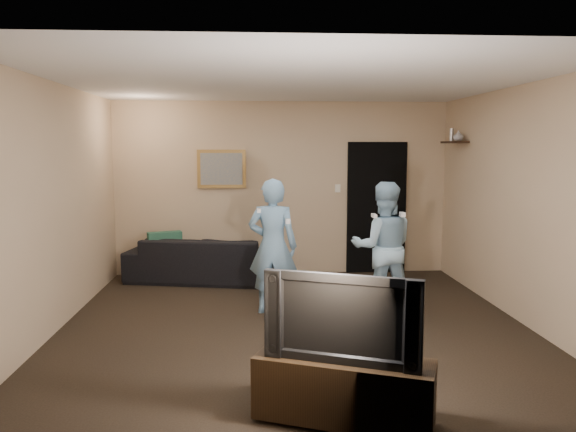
{
  "coord_description": "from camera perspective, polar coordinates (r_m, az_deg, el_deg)",
  "views": [
    {
      "loc": [
        -0.44,
        -5.96,
        1.92
      ],
      "look_at": [
        -0.04,
        0.3,
        1.15
      ],
      "focal_mm": 35.0,
      "sensor_mm": 36.0,
      "label": 1
    }
  ],
  "objects": [
    {
      "name": "sofa",
      "position": [
        8.2,
        -8.42,
        -4.32
      ],
      "size": [
        2.32,
        1.27,
        0.64
      ],
      "primitive_type": "imported",
      "rotation": [
        0.0,
        0.0,
        2.94
      ],
      "color": "black",
      "rests_on": "ground"
    },
    {
      "name": "television",
      "position": [
        3.91,
        5.77,
        -10.0
      ],
      "size": [
        1.05,
        0.53,
        0.62
      ],
      "primitive_type": "imported",
      "rotation": [
        0.0,
        0.0,
        -0.38
      ],
      "color": "black",
      "rests_on": "tv_console"
    },
    {
      "name": "wall_left",
      "position": [
        6.33,
        -22.59,
        0.85
      ],
      "size": [
        0.04,
        5.0,
        2.6
      ],
      "primitive_type": "cube",
      "color": "tan",
      "rests_on": "ground"
    },
    {
      "name": "wall_back",
      "position": [
        8.49,
        -0.64,
        2.82
      ],
      "size": [
        5.0,
        0.04,
        2.6
      ],
      "primitive_type": "cube",
      "color": "tan",
      "rests_on": "ground"
    },
    {
      "name": "ground",
      "position": [
        6.27,
        0.58,
        -10.82
      ],
      "size": [
        5.0,
        5.0,
        0.0
      ],
      "primitive_type": "plane",
      "color": "black",
      "rests_on": "ground"
    },
    {
      "name": "tv_console",
      "position": [
        4.1,
        5.68,
        -17.1
      ],
      "size": [
        1.29,
        0.82,
        0.44
      ],
      "primitive_type": "cube",
      "rotation": [
        0.0,
        0.0,
        -0.38
      ],
      "color": "black",
      "rests_on": "ground"
    },
    {
      "name": "light_switch",
      "position": [
        8.55,
        5.07,
        2.82
      ],
      "size": [
        0.08,
        0.02,
        0.12
      ],
      "primitive_type": "cube",
      "color": "silver",
      "rests_on": "wall_back"
    },
    {
      "name": "doorway",
      "position": [
        8.68,
        8.97,
        0.84
      ],
      "size": [
        0.9,
        0.06,
        2.0
      ],
      "primitive_type": "cube",
      "color": "black",
      "rests_on": "ground"
    },
    {
      "name": "wall_right",
      "position": [
        6.67,
        22.55,
        1.13
      ],
      "size": [
        0.04,
        5.0,
        2.6
      ],
      "primitive_type": "cube",
      "color": "tan",
      "rests_on": "ground"
    },
    {
      "name": "shelf_figurine",
      "position": [
        8.37,
        16.29,
        7.92
      ],
      "size": [
        0.06,
        0.06,
        0.18
      ],
      "primitive_type": "cylinder",
      "color": "#B6B7BB",
      "rests_on": "wall_shelf"
    },
    {
      "name": "ceiling",
      "position": [
        6.01,
        0.61,
        13.5
      ],
      "size": [
        5.0,
        5.0,
        0.04
      ],
      "primitive_type": "cube",
      "color": "silver",
      "rests_on": "wall_back"
    },
    {
      "name": "wii_player_right",
      "position": [
        6.62,
        9.63,
        -3.15
      ],
      "size": [
        0.79,
        0.64,
        1.53
      ],
      "color": "#90B9D2",
      "rests_on": "ground"
    },
    {
      "name": "wii_player_left",
      "position": [
        6.48,
        -1.56,
        -3.1
      ],
      "size": [
        0.63,
        0.53,
        1.57
      ],
      "color": "#6A95B7",
      "rests_on": "ground"
    },
    {
      "name": "throw_pillow",
      "position": [
        8.24,
        -12.39,
        -3.23
      ],
      "size": [
        0.5,
        0.31,
        0.48
      ],
      "primitive_type": "cube",
      "rotation": [
        0.0,
        0.0,
        0.36
      ],
      "color": "#184A39",
      "rests_on": "sofa"
    },
    {
      "name": "wall_front",
      "position": [
        3.54,
        3.57,
        -3.1
      ],
      "size": [
        5.0,
        0.04,
        2.6
      ],
      "primitive_type": "cube",
      "color": "tan",
      "rests_on": "ground"
    },
    {
      "name": "painting_canvas",
      "position": [
        8.42,
        -6.77,
        4.78
      ],
      "size": [
        0.62,
        0.01,
        0.47
      ],
      "primitive_type": "cube",
      "color": "slate",
      "rests_on": "painting_frame"
    },
    {
      "name": "painting_frame",
      "position": [
        8.45,
        -6.76,
        4.78
      ],
      "size": [
        0.72,
        0.05,
        0.57
      ],
      "primitive_type": "cube",
      "color": "olive",
      "rests_on": "wall_back"
    },
    {
      "name": "shelf_vase",
      "position": [
        8.13,
        16.91,
        7.82
      ],
      "size": [
        0.15,
        0.15,
        0.15
      ],
      "primitive_type": "imported",
      "rotation": [
        0.0,
        0.0,
        -0.08
      ],
      "color": "#A3A2A7",
      "rests_on": "wall_shelf"
    },
    {
      "name": "wall_shelf",
      "position": [
        8.26,
        16.56,
        7.2
      ],
      "size": [
        0.2,
        0.6,
        0.03
      ],
      "primitive_type": "cube",
      "color": "black",
      "rests_on": "wall_right"
    }
  ]
}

